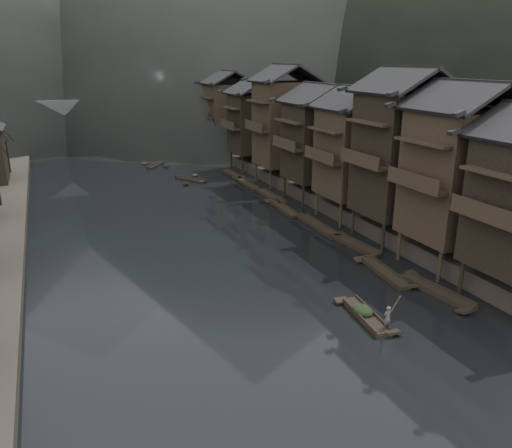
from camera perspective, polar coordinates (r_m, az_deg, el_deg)
water at (r=36.30m, az=-0.74°, el=-8.21°), size 300.00×300.00×0.00m
right_bank at (r=85.86m, az=10.99°, el=7.79°), size 40.00×200.00×1.80m
stilt_houses at (r=57.74m, az=8.16°, el=11.08°), size 9.00×67.60×15.84m
moored_sampans at (r=53.93m, az=5.01°, el=1.03°), size 3.26×48.21×0.47m
midriver_boats at (r=82.80m, az=-10.39°, el=6.95°), size 6.88×32.39×0.45m
stone_bridge at (r=103.39m, az=-16.32°, el=11.52°), size 40.00×6.00×9.00m
hero_sampan at (r=34.06m, az=12.37°, el=-10.19°), size 1.78×5.61×0.44m
cargo_heap at (r=33.95m, az=12.15°, el=-9.13°), size 1.22×1.60×0.73m
boatman at (r=32.38m, az=14.81°, el=-9.94°), size 0.58×0.39×1.57m
bamboo_pole at (r=31.37m, az=15.49°, el=-5.65°), size 0.97×2.60×3.65m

